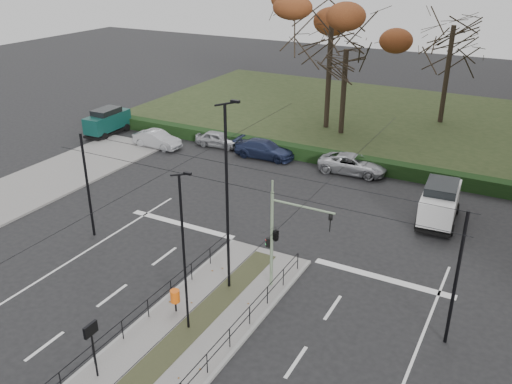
# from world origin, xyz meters

# --- Properties ---
(ground) EXTENTS (140.00, 140.00, 0.00)m
(ground) POSITION_xyz_m (0.00, 0.00, 0.00)
(ground) COLOR black
(ground) RESTS_ON ground
(median_island) EXTENTS (4.40, 15.00, 0.14)m
(median_island) POSITION_xyz_m (0.00, -2.50, 0.07)
(median_island) COLOR slate
(median_island) RESTS_ON ground
(park) EXTENTS (38.00, 26.00, 0.10)m
(park) POSITION_xyz_m (-6.00, 32.00, 0.05)
(park) COLOR #233018
(park) RESTS_ON ground
(hedge) EXTENTS (38.00, 1.00, 1.00)m
(hedge) POSITION_xyz_m (-6.00, 18.60, 0.50)
(hedge) COLOR black
(hedge) RESTS_ON ground
(median_railing) EXTENTS (4.14, 13.24, 0.92)m
(median_railing) POSITION_xyz_m (0.00, -2.60, 0.98)
(median_railing) COLOR black
(median_railing) RESTS_ON median_island
(catenary) EXTENTS (20.00, 34.00, 6.00)m
(catenary) POSITION_xyz_m (0.00, 1.62, 3.42)
(catenary) COLOR black
(catenary) RESTS_ON ground
(traffic_light) EXTENTS (3.28, 1.86, 4.82)m
(traffic_light) POSITION_xyz_m (1.78, 2.16, 2.94)
(traffic_light) COLOR gray
(traffic_light) RESTS_ON median_island
(litter_bin) EXTENTS (0.42, 0.42, 1.07)m
(litter_bin) POSITION_xyz_m (-1.25, -1.70, 0.91)
(litter_bin) COLOR black
(litter_bin) RESTS_ON median_island
(info_panel) EXTENTS (0.14, 0.62, 2.38)m
(info_panel) POSITION_xyz_m (-1.51, -6.34, 2.01)
(info_panel) COLOR black
(info_panel) RESTS_ON median_island
(streetlamp_median_near) EXTENTS (0.60, 0.12, 7.16)m
(streetlamp_median_near) POSITION_xyz_m (-0.11, -2.37, 3.78)
(streetlamp_median_near) COLOR black
(streetlamp_median_near) RESTS_ON median_island
(streetlamp_median_far) EXTENTS (0.76, 0.15, 9.06)m
(streetlamp_median_far) POSITION_xyz_m (-0.16, 1.07, 4.75)
(streetlamp_median_far) COLOR black
(streetlamp_median_far) RESTS_ON median_island
(parked_car_first) EXTENTS (3.80, 1.77, 1.26)m
(parked_car_first) POSITION_xyz_m (-11.35, 18.00, 0.63)
(parked_car_first) COLOR #ACAEB4
(parked_car_first) RESTS_ON ground
(parked_car_second) EXTENTS (4.18, 1.58, 1.36)m
(parked_car_second) POSITION_xyz_m (-15.56, 15.50, 0.68)
(parked_car_second) COLOR #ACAEB4
(parked_car_second) RESTS_ON ground
(parked_car_third) EXTENTS (4.81, 2.15, 1.37)m
(parked_car_third) POSITION_xyz_m (-6.84, 17.54, 0.69)
(parked_car_third) COLOR #1F2848
(parked_car_third) RESTS_ON ground
(parked_car_fourth) EXTENTS (5.04, 2.60, 1.36)m
(parked_car_fourth) POSITION_xyz_m (0.17, 17.76, 0.68)
(parked_car_fourth) COLOR #ACAEB4
(parked_car_fourth) RESTS_ON ground
(white_van) EXTENTS (2.37, 4.72, 2.45)m
(white_van) POSITION_xyz_m (7.10, 12.91, 1.27)
(white_van) COLOR silver
(white_van) RESTS_ON ground
(green_van) EXTENTS (1.95, 4.51, 2.30)m
(green_van) POSITION_xyz_m (-21.35, 16.15, 1.20)
(green_van) COLOR #0C3530
(green_van) RESTS_ON ground
(rust_tree) EXTENTS (11.24, 11.24, 12.76)m
(rust_tree) POSITION_xyz_m (-5.44, 26.84, 9.80)
(rust_tree) COLOR black
(rust_tree) RESTS_ON park
(bare_tree_center) EXTENTS (7.07, 7.07, 11.45)m
(bare_tree_center) POSITION_xyz_m (3.28, 33.31, 8.08)
(bare_tree_center) COLOR black
(bare_tree_center) RESTS_ON park
(bare_tree_near) EXTENTS (5.48, 5.48, 9.48)m
(bare_tree_near) POSITION_xyz_m (-3.69, 25.90, 6.70)
(bare_tree_near) COLOR black
(bare_tree_near) RESTS_ON park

